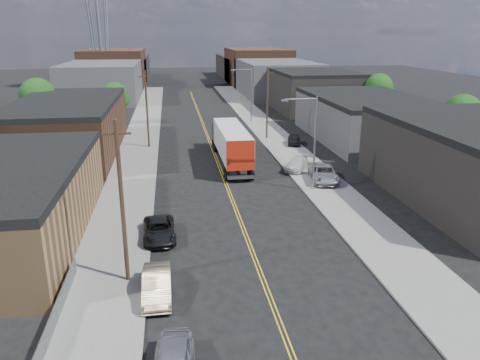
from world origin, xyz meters
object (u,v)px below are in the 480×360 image
object	(u,v)px
car_right_lot_c	(294,139)
car_right_lot_a	(324,173)
car_left_c	(159,230)
car_right_lot_b	(297,164)
car_left_b	(157,285)
semi_truck	(230,141)

from	to	relation	value
car_right_lot_c	car_right_lot_a	bearing A→B (deg)	-80.09
car_left_c	car_right_lot_b	distance (m)	21.52
car_right_lot_c	car_right_lot_b	bearing A→B (deg)	-89.11
car_left_b	car_right_lot_c	xyz separation A→B (m)	(17.40, 35.51, 0.08)
semi_truck	car_right_lot_c	world-z (taller)	semi_truck
car_left_c	car_right_lot_c	size ratio (longest dim) A/B	1.24
semi_truck	car_left_c	xyz separation A→B (m)	(-7.90, -20.57, -1.79)
semi_truck	car_right_lot_a	xyz separation A→B (m)	(8.35, -9.25, -1.55)
car_right_lot_b	car_right_lot_c	xyz separation A→B (m)	(2.73, 11.75, 0.03)
car_left_b	car_right_lot_c	world-z (taller)	car_right_lot_c
car_left_c	car_right_lot_c	world-z (taller)	car_right_lot_c
semi_truck	car_right_lot_a	bearing A→B (deg)	-48.36
car_right_lot_a	car_left_c	bearing A→B (deg)	-136.09
semi_truck	car_left_b	world-z (taller)	semi_truck
car_left_b	car_left_c	xyz separation A→B (m)	(0.00, 8.00, -0.06)
car_left_b	car_right_lot_b	xyz separation A→B (m)	(14.67, 23.75, 0.05)
car_right_lot_a	car_right_lot_c	size ratio (longest dim) A/B	1.41
car_left_c	car_left_b	bearing A→B (deg)	-92.44
car_left_b	car_right_lot_c	size ratio (longest dim) A/B	1.14
car_right_lot_b	car_right_lot_c	size ratio (longest dim) A/B	1.13
car_right_lot_b	car_right_lot_a	bearing A→B (deg)	-40.21
semi_truck	car_left_c	bearing A→B (deg)	-111.43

